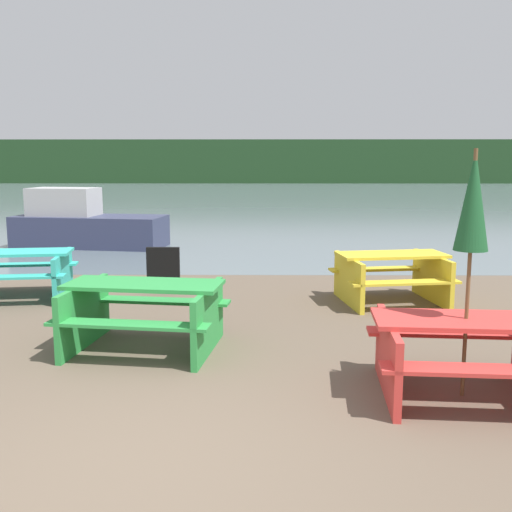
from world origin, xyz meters
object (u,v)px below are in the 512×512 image
at_px(picnic_table_red, 464,349).
at_px(picnic_table_green, 145,309).
at_px(picnic_table_yellow, 391,273).
at_px(picnic_table_teal, 15,270).
at_px(umbrella_darkgreen, 473,203).
at_px(signboard, 163,269).
at_px(boat, 85,225).

distance_m(picnic_table_red, picnic_table_green, 3.52).
distance_m(picnic_table_red, picnic_table_yellow, 3.71).
distance_m(picnic_table_red, picnic_table_teal, 7.04).
bearing_deg(umbrella_darkgreen, signboard, 128.38).
bearing_deg(boat, picnic_table_teal, -75.59).
distance_m(picnic_table_yellow, signboard, 3.73).
distance_m(picnic_table_green, picnic_table_yellow, 4.10).
relative_size(picnic_table_red, signboard, 2.37).
relative_size(picnic_table_green, picnic_table_yellow, 1.07).
bearing_deg(picnic_table_green, boat, 110.61).
bearing_deg(picnic_table_red, picnic_table_green, 157.33).
distance_m(picnic_table_teal, signboard, 2.34).
xyz_separation_m(picnic_table_yellow, signboard, (-3.65, 0.76, -0.08)).
height_order(picnic_table_yellow, signboard, picnic_table_yellow).
height_order(picnic_table_yellow, boat, boat).
height_order(picnic_table_green, signboard, picnic_table_green).
xyz_separation_m(picnic_table_red, signboard, (-3.54, 4.47, -0.08)).
bearing_deg(picnic_table_green, umbrella_darkgreen, -22.67).
relative_size(picnic_table_yellow, signboard, 2.43).
relative_size(boat, signboard, 5.25).
bearing_deg(picnic_table_yellow, picnic_table_red, -91.71).
bearing_deg(picnic_table_yellow, signboard, 168.28).
bearing_deg(picnic_table_teal, picnic_table_green, -45.31).
bearing_deg(signboard, boat, 118.52).
xyz_separation_m(picnic_table_red, picnic_table_teal, (-5.82, 3.96, 0.01)).
distance_m(picnic_table_red, umbrella_darkgreen, 1.36).
distance_m(boat, signboard, 5.98).
relative_size(picnic_table_teal, boat, 0.49).
xyz_separation_m(picnic_table_green, boat, (-3.15, 8.36, 0.07)).
bearing_deg(umbrella_darkgreen, picnic_table_red, -26.57).
height_order(umbrella_darkgreen, signboard, umbrella_darkgreen).
xyz_separation_m(picnic_table_teal, boat, (-0.57, 5.76, 0.09)).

